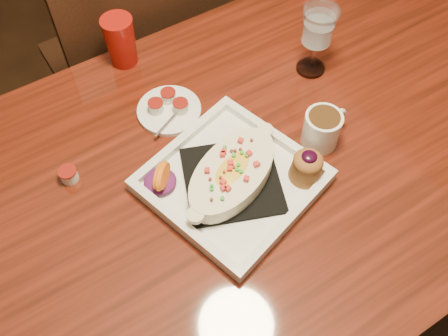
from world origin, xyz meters
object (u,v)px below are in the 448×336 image
saucer (169,109)px  red_tumbler (121,41)px  chair_far (131,63)px  coffee_mug (323,128)px  table (246,185)px  plate (238,176)px  goblet (318,30)px

saucer → red_tumbler: bearing=93.9°
chair_far → coffee_mug: (0.16, -0.67, 0.29)m
table → chair_far: bearing=90.0°
saucer → coffee_mug: bearing=-45.9°
plate → saucer: (-0.03, 0.24, -0.02)m
table → saucer: (-0.07, 0.20, 0.11)m
table → red_tumbler: (-0.09, 0.40, 0.16)m
coffee_mug → goblet: (0.11, 0.18, 0.07)m
table → red_tumbler: size_ratio=12.25×
plate → red_tumbler: size_ratio=3.02×
table → plate: (-0.05, -0.04, 0.12)m
plate → coffee_mug: bearing=-16.9°
coffee_mug → table: bearing=160.4°
coffee_mug → saucer: (-0.23, 0.24, -0.03)m
table → red_tumbler: red_tumbler is taller
table → goblet: 0.38m
coffee_mug → red_tumbler: red_tumbler is taller
red_tumbler → saucer: bearing=-86.1°
table → goblet: bearing=27.4°
table → chair_far: chair_far is taller
table → chair_far: 0.65m
saucer → red_tumbler: red_tumbler is taller
coffee_mug → goblet: goblet is taller
goblet → saucer: goblet is taller
table → coffee_mug: coffee_mug is taller
plate → goblet: bearing=12.7°
plate → red_tumbler: bearing=79.0°
plate → goblet: (0.32, 0.18, 0.09)m
coffee_mug → goblet: bearing=51.5°
plate → saucer: 0.24m
goblet → chair_far: bearing=119.3°
table → plate: 0.14m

